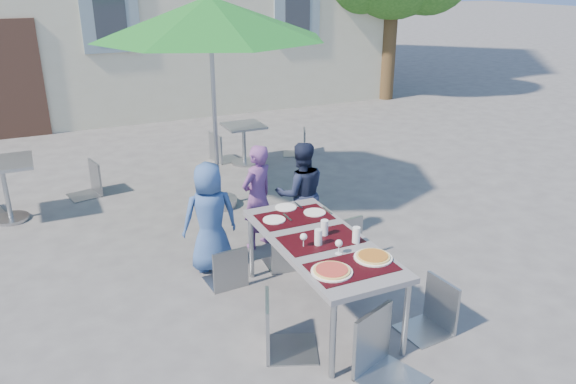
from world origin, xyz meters
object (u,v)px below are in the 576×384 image
child_1 (257,197)px  chair_4 (437,278)px  chair_3 (280,293)px  bg_chair_r_0 (86,159)px  child_2 (301,194)px  child_0 (210,217)px  chair_0 (226,243)px  cafe_table_0 (4,180)px  dining_table (320,245)px  patio_umbrella (210,19)px  bg_chair_l_1 (220,130)px  chair_1 (285,227)px  chair_2 (341,211)px  pizza_near_right (373,257)px  bg_chair_r_1 (299,127)px  pizza_near_left (332,271)px  cafe_table_1 (244,139)px  chair_5 (386,310)px

child_1 → chair_4: size_ratio=1.37×
chair_3 → bg_chair_r_0: chair_3 is taller
child_2 → child_0: bearing=20.1°
chair_0 → cafe_table_0: (-2.01, 2.71, 0.07)m
dining_table → bg_chair_r_0: bg_chair_r_0 is taller
chair_4 → patio_umbrella: bearing=103.5°
child_2 → cafe_table_0: 3.78m
bg_chair_r_0 → bg_chair_l_1: (2.20, 0.68, 0.01)m
chair_1 → chair_2: bearing=-4.8°
pizza_near_right → child_0: bearing=117.3°
child_1 → patio_umbrella: size_ratio=0.42×
bg_chair_r_0 → bg_chair_r_1: size_ratio=1.08×
dining_table → child_2: child_2 is taller
pizza_near_left → bg_chair_l_1: bearing=81.4°
child_1 → chair_1: child_1 is taller
chair_4 → child_0: bearing=127.2°
chair_3 → bg_chair_r_0: size_ratio=1.05×
chair_1 → pizza_near_left: bearing=-99.8°
pizza_near_right → child_2: 1.92m
chair_2 → cafe_table_1: bearing=86.5°
dining_table → pizza_near_right: 0.55m
chair_2 → chair_3: chair_2 is taller
dining_table → chair_1: (0.05, 0.88, -0.21)m
chair_2 → child_2: bearing=109.3°
pizza_near_left → chair_2: 1.65m
chair_4 → cafe_table_0: size_ratio=1.13×
chair_2 → chair_0: bearing=-178.9°
child_0 → bg_chair_l_1: child_0 is taller
chair_0 → chair_2: size_ratio=0.85×
child_1 → cafe_table_0: (-2.63, 2.00, -0.05)m
chair_1 → cafe_table_1: size_ratio=1.27×
pizza_near_left → chair_3: 0.47m
bg_chair_r_1 → cafe_table_0: bearing=-168.2°
chair_2 → cafe_table_0: chair_2 is taller
chair_3 → cafe_table_0: (-2.06, 3.90, -0.01)m
cafe_table_1 → bg_chair_l_1: size_ratio=0.72×
chair_0 → chair_1: bearing=6.6°
patio_umbrella → cafe_table_1: size_ratio=4.35×
bg_chair_r_1 → pizza_near_right: bearing=-109.1°
pizza_near_left → chair_1: size_ratio=0.40×
bg_chair_r_0 → cafe_table_1: 2.54m
chair_0 → chair_1: chair_1 is taller
cafe_table_1 → bg_chair_l_1: (-0.31, 0.29, 0.12)m
chair_5 → pizza_near_left: bearing=117.9°
pizza_near_left → patio_umbrella: (0.14, 3.40, 1.69)m
chair_3 → cafe_table_0: 4.42m
chair_0 → dining_table: bearing=-52.0°
cafe_table_1 → chair_5: bearing=-99.1°
chair_3 → bg_chair_r_1: size_ratio=1.14×
pizza_near_right → patio_umbrella: (-0.29, 3.34, 1.69)m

